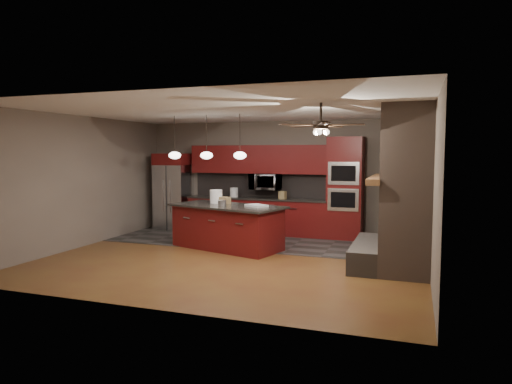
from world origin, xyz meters
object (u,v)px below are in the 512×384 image
at_px(cardboard_box, 225,200).
at_px(counter_box, 283,195).
at_px(paint_can, 222,203).
at_px(paint_tray, 257,206).
at_px(counter_bucket, 234,192).
at_px(microwave, 265,182).
at_px(oven_tower, 345,188).
at_px(white_bucket, 216,196).
at_px(refrigerator, 173,191).
at_px(kitchen_island, 227,227).

distance_m(cardboard_box, counter_box, 1.83).
height_order(paint_can, paint_tray, paint_can).
bearing_deg(paint_tray, counter_bucket, 156.76).
bearing_deg(paint_tray, microwave, 136.56).
bearing_deg(oven_tower, counter_box, -178.37).
xyz_separation_m(oven_tower, white_bucket, (-2.56, -1.62, -0.13)).
height_order(refrigerator, counter_box, refrigerator).
bearing_deg(kitchen_island, cardboard_box, 139.76).
xyz_separation_m(oven_tower, counter_box, (-1.50, -0.04, -0.20)).
xyz_separation_m(paint_can, paint_tray, (0.72, 0.09, -0.04)).
bearing_deg(white_bucket, paint_can, -52.27).
bearing_deg(kitchen_island, counter_bucket, 124.12).
distance_m(refrigerator, paint_can, 3.00).
relative_size(white_bucket, cardboard_box, 1.28).
relative_size(oven_tower, refrigerator, 1.19).
relative_size(refrigerator, white_bucket, 6.85).
xyz_separation_m(counter_bucket, counter_box, (1.29, -0.05, -0.03)).
bearing_deg(oven_tower, microwave, 178.34).
xyz_separation_m(paint_can, counter_box, (0.73, 2.00, 0.01)).
relative_size(oven_tower, paint_tray, 5.55).
bearing_deg(refrigerator, paint_tray, -32.23).
bearing_deg(counter_box, microwave, -178.98).
bearing_deg(kitchen_island, microwave, 100.30).
relative_size(oven_tower, kitchen_island, 0.90).
height_order(white_bucket, paint_tray, white_bucket).
bearing_deg(cardboard_box, paint_can, -55.67).
relative_size(oven_tower, cardboard_box, 10.49).
height_order(kitchen_island, counter_bucket, counter_bucket).
xyz_separation_m(microwave, paint_can, (-0.25, -2.10, -0.32)).
bearing_deg(refrigerator, white_bucket, -38.74).
bearing_deg(kitchen_island, counter_box, 86.16).
bearing_deg(kitchen_island, oven_tower, 57.35).
distance_m(paint_tray, counter_box, 1.91).
relative_size(kitchen_island, paint_can, 15.32).
bearing_deg(paint_tray, cardboard_box, -165.64).
height_order(paint_can, cardboard_box, cardboard_box).
xyz_separation_m(kitchen_island, paint_can, (-0.05, -0.14, 0.51)).
bearing_deg(white_bucket, cardboard_box, -10.81).
xyz_separation_m(refrigerator, paint_can, (2.26, -1.97, -0.02)).
height_order(kitchen_island, white_bucket, white_bucket).
height_order(counter_bucket, counter_box, counter_bucket).
relative_size(refrigerator, kitchen_island, 0.76).
bearing_deg(white_bucket, counter_box, 56.27).
bearing_deg(paint_can, counter_bucket, 105.38).
bearing_deg(counter_box, paint_can, -97.14).
xyz_separation_m(paint_can, cardboard_box, (-0.11, 0.38, 0.01)).
bearing_deg(oven_tower, paint_tray, -127.68).
bearing_deg(counter_box, white_bucket, -110.83).
bearing_deg(cardboard_box, paint_tray, -0.34).
xyz_separation_m(oven_tower, kitchen_island, (-2.18, -1.90, -0.73)).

